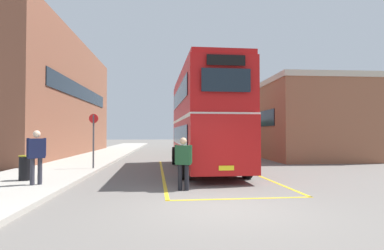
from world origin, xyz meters
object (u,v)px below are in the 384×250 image
pedestrian_waiting_near (36,153)px  pedestrian_boarding (183,160)px  litter_bin (25,168)px  bus_stop_sign (94,135)px  double_decker_bus (204,119)px  single_deck_bus (208,135)px

pedestrian_waiting_near → pedestrian_boarding: bearing=-7.2°
litter_bin → bus_stop_sign: 4.19m
double_decker_bus → bus_stop_sign: (-5.30, -0.01, -0.82)m
double_decker_bus → single_deck_bus: (2.47, 17.10, -0.87)m
double_decker_bus → bus_stop_sign: bearing=-179.9°
pedestrian_boarding → bus_stop_sign: (-4.00, 5.41, 0.74)m
pedestrian_boarding → litter_bin: (-5.50, 1.65, -0.38)m
double_decker_bus → litter_bin: (-6.80, -3.76, -1.93)m
single_deck_bus → pedestrian_waiting_near: single_deck_bus is taller
single_deck_bus → double_decker_bus: bearing=-98.2°
double_decker_bus → pedestrian_boarding: bearing=-103.5°
double_decker_bus → bus_stop_sign: size_ratio=3.82×
pedestrian_waiting_near → bus_stop_sign: bus_stop_sign is taller
pedestrian_boarding → bus_stop_sign: bus_stop_sign is taller
double_decker_bus → pedestrian_boarding: (-1.30, -5.41, -1.55)m
single_deck_bus → pedestrian_boarding: size_ratio=5.96×
double_decker_bus → pedestrian_boarding: 5.78m
pedestrian_boarding → pedestrian_waiting_near: size_ratio=0.95×
litter_bin → pedestrian_boarding: bearing=-16.7°
double_decker_bus → pedestrian_boarding: double_decker_bus is taller
pedestrian_boarding → bus_stop_sign: 6.77m
pedestrian_waiting_near → litter_bin: 1.44m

